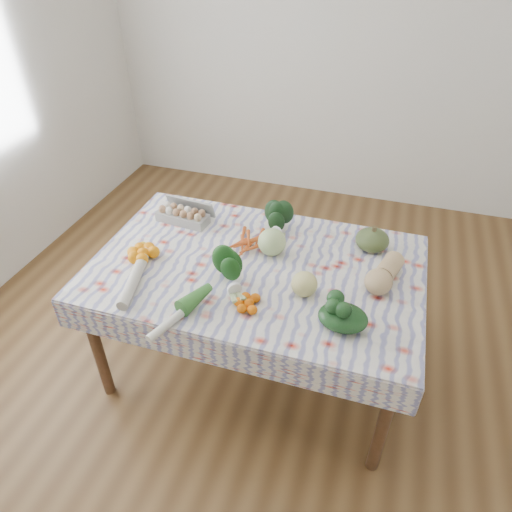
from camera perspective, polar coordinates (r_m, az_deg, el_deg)
ground at (r=2.85m, az=0.00°, el=-13.25°), size 4.50×4.50×0.00m
wall_back at (r=4.10m, az=10.49°, el=25.37°), size 4.00×0.04×2.80m
dining_table at (r=2.37m, az=0.00°, el=-2.73°), size 1.60×1.00×0.75m
tablecloth at (r=2.32m, az=0.00°, el=-1.26°), size 1.66×1.06×0.01m
egg_carton at (r=2.66m, az=-9.17°, el=4.98°), size 0.31×0.15×0.08m
carrot_bunch at (r=2.45m, az=-1.30°, el=1.80°), size 0.27×0.26×0.04m
kale_bunch at (r=2.51m, az=3.12°, el=4.23°), size 0.20×0.18×0.15m
kabocha_squash at (r=2.47m, az=14.33°, el=1.98°), size 0.23×0.23×0.12m
cabbage at (r=2.36m, az=2.01°, el=1.76°), size 0.15×0.15×0.15m
butternut_squash at (r=2.26m, az=15.80°, el=-1.95°), size 0.20×0.31×0.13m
orange_cluster at (r=2.41m, az=-13.92°, el=0.33°), size 0.26×0.26×0.07m
broccoli at (r=2.14m, az=-3.11°, el=-2.83°), size 0.23×0.23×0.12m
mandarin_cluster at (r=2.07m, az=-0.91°, el=-5.84°), size 0.18×0.18×0.05m
grapefruit at (r=2.12m, az=6.05°, el=-3.51°), size 0.15×0.15×0.12m
spinach_bag at (r=2.00m, az=10.81°, el=-7.56°), size 0.23×0.19×0.10m
daikon at (r=2.26m, az=-15.07°, el=-2.98°), size 0.14×0.38×0.05m
leek at (r=2.05m, az=-9.48°, el=-7.14°), size 0.16×0.37×0.04m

